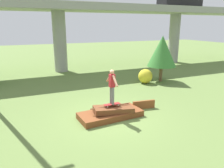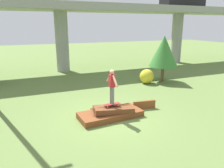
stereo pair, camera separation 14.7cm
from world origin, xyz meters
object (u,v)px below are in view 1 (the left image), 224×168
skateboard (112,104)px  bush_yellow_flowering (145,76)px  skater (112,85)px  tree_behind_left (162,51)px  car_on_overpass_mid (179,2)px

skateboard → bush_yellow_flowering: 6.32m
skater → tree_behind_left: bearing=37.7°
skateboard → skater: size_ratio=0.49×
skateboard → skater: bearing=-63.4°
bush_yellow_flowering → tree_behind_left: bearing=1.7°
skateboard → car_on_overpass_mid: size_ratio=0.16×
skater → bush_yellow_flowering: skater is taller
skater → tree_behind_left: 7.37m
skateboard → skater: (0.00, -0.00, 0.87)m
car_on_overpass_mid → tree_behind_left: size_ratio=1.40×
skateboard → skater: 0.87m
skateboard → skater: skater is taller
car_on_overpass_mid → bush_yellow_flowering: bearing=-141.0°
skateboard → tree_behind_left: bearing=37.7°
skater → car_on_overpass_mid: car_on_overpass_mid is taller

